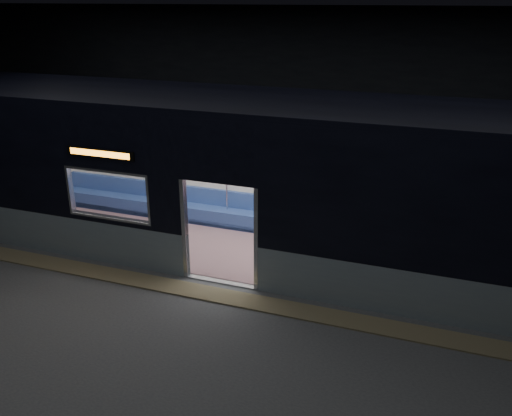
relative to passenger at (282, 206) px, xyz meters
The scene contains 7 objects.
station_floor 3.66m from the passenger, 97.36° to the right, with size 24.00×14.00×0.01m, color #47494C.
station_envelope 4.61m from the passenger, 97.36° to the right, with size 24.00×14.00×5.00m.
tactile_strip 3.12m from the passenger, 98.69° to the right, with size 22.80×0.50×0.03m, color #8C7F59.
metro_car 1.55m from the passenger, 114.57° to the right, with size 18.00×3.04×3.35m.
passenger is the anchor object (origin of this frame).
handbag 0.23m from the passenger, 81.26° to the right, with size 0.26×0.23×0.13m, color black.
transit_map 3.54m from the passenger, ahead, with size 1.03×0.03×0.67m, color white.
Camera 1 is at (3.82, -7.47, 5.21)m, focal length 38.00 mm.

